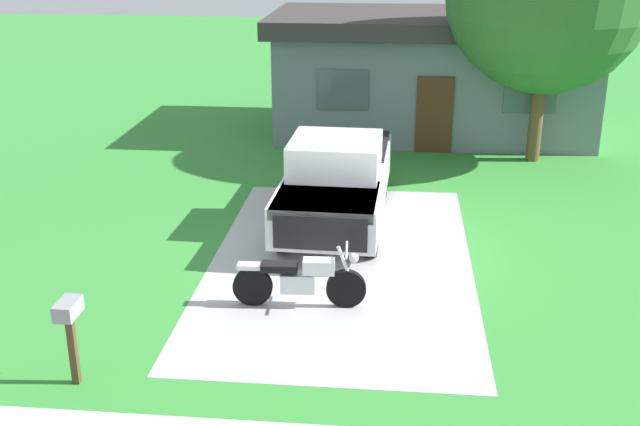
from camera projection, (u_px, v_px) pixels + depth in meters
name	position (u px, v px, depth m)	size (l,w,h in m)	color
ground_plane	(341.00, 262.00, 14.71)	(80.00, 80.00, 0.00)	#348834
driveway_pad	(341.00, 262.00, 14.71)	(4.86, 8.48, 0.01)	#A9A9A9
motorcycle	(300.00, 280.00, 12.88)	(2.21, 0.70, 1.09)	black
pickup_truck	(338.00, 177.00, 16.52)	(2.19, 5.69, 1.90)	black
mailbox	(69.00, 320.00, 10.52)	(0.26, 0.48, 1.26)	#4C3823
neighbor_house	(432.00, 72.00, 23.50)	(9.60, 5.60, 3.50)	slate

